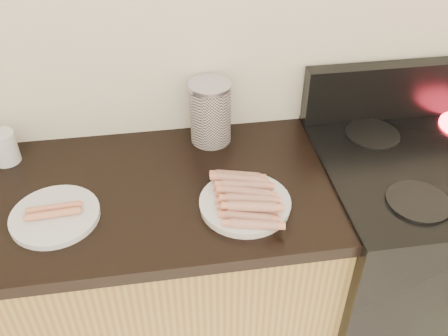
{
  "coord_description": "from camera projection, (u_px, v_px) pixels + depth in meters",
  "views": [
    {
      "loc": [
        -0.09,
        0.56,
        1.86
      ],
      "look_at": [
        0.07,
        1.62,
        1.01
      ],
      "focal_mm": 40.0,
      "sensor_mm": 36.0,
      "label": 1
    }
  ],
  "objects": [
    {
      "name": "canister",
      "position": [
        210.0,
        112.0,
        1.61
      ],
      "size": [
        0.14,
        0.14,
        0.21
      ],
      "rotation": [
        0.0,
        0.0,
        0.2
      ],
      "color": "white",
      "rests_on": "counter_slab"
    },
    {
      "name": "burner_near_left",
      "position": [
        418.0,
        202.0,
        1.41
      ],
      "size": [
        0.18,
        0.18,
        0.01
      ],
      "primitive_type": "cylinder",
      "color": "black",
      "rests_on": "stove"
    },
    {
      "name": "side_plate",
      "position": [
        55.0,
        216.0,
        1.37
      ],
      "size": [
        0.29,
        0.29,
        0.02
      ],
      "primitive_type": "cylinder",
      "rotation": [
        0.0,
        0.0,
        0.22
      ],
      "color": "white",
      "rests_on": "counter_slab"
    },
    {
      "name": "plain_sausages",
      "position": [
        54.0,
        211.0,
        1.36
      ],
      "size": [
        0.14,
        0.06,
        0.02
      ],
      "rotation": [
        0.0,
        0.0,
        0.06
      ],
      "color": "#B26644",
      "rests_on": "side_plate"
    },
    {
      "name": "wall_back",
      "position": [
        181.0,
        16.0,
        1.48
      ],
      "size": [
        4.0,
        0.04,
        2.6
      ],
      "primitive_type": "cube",
      "color": "silver",
      "rests_on": "ground"
    },
    {
      "name": "hotdog_pile",
      "position": [
        245.0,
        196.0,
        1.39
      ],
      "size": [
        0.13,
        0.27,
        0.05
      ],
      "rotation": [
        0.0,
        0.0,
        -0.29
      ],
      "color": "maroon",
      "rests_on": "main_plate"
    },
    {
      "name": "mug",
      "position": [
        4.0,
        147.0,
        1.55
      ],
      "size": [
        0.1,
        0.1,
        0.1
      ],
      "primitive_type": "cylinder",
      "rotation": [
        0.0,
        0.0,
        -0.25
      ],
      "color": "white",
      "rests_on": "counter_slab"
    },
    {
      "name": "stove_panel",
      "position": [
        411.0,
        89.0,
        1.72
      ],
      "size": [
        0.76,
        0.06,
        0.2
      ],
      "primitive_type": "cube",
      "color": "black",
      "rests_on": "stove"
    },
    {
      "name": "main_plate",
      "position": [
        245.0,
        205.0,
        1.41
      ],
      "size": [
        0.33,
        0.33,
        0.02
      ],
      "primitive_type": "cylinder",
      "rotation": [
        0.0,
        0.0,
        0.35
      ],
      "color": "silver",
      "rests_on": "counter_slab"
    },
    {
      "name": "burner_far_left",
      "position": [
        372.0,
        134.0,
        1.67
      ],
      "size": [
        0.18,
        0.18,
        0.01
      ],
      "primitive_type": "cylinder",
      "color": "black",
      "rests_on": "stove"
    },
    {
      "name": "stove",
      "position": [
        411.0,
        258.0,
        1.84
      ],
      "size": [
        0.76,
        0.65,
        0.91
      ],
      "color": "black",
      "rests_on": "floor"
    }
  ]
}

